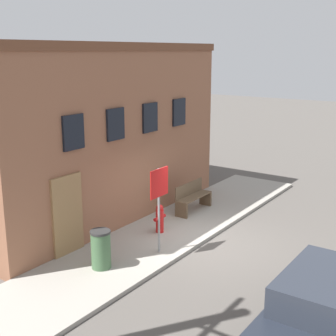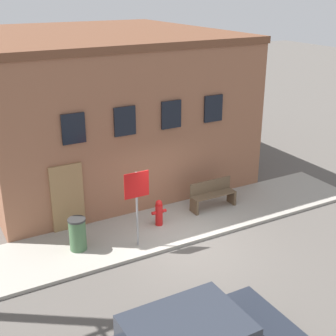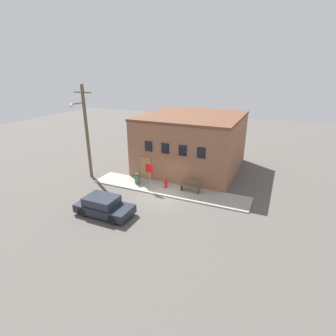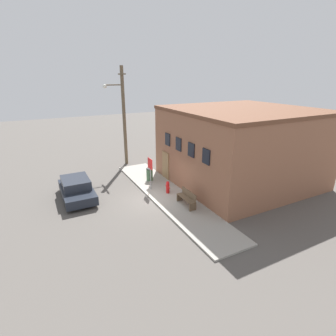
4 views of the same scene
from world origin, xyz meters
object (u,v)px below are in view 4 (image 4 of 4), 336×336
at_px(trash_bin, 150,174).
at_px(parked_car, 77,189).
at_px(fire_hydrant, 168,187).
at_px(stop_sign, 150,168).
at_px(utility_pole, 123,114).
at_px(bench, 187,198).

relative_size(trash_bin, parked_car, 0.24).
xyz_separation_m(fire_hydrant, stop_sign, (-1.10, -0.78, 1.18)).
distance_m(fire_hydrant, utility_pole, 8.64).
bearing_deg(bench, trash_bin, -175.40).
distance_m(fire_hydrant, bench, 2.15).
bearing_deg(parked_car, trash_bin, 94.63).
bearing_deg(fire_hydrant, utility_pole, -177.08).
height_order(stop_sign, trash_bin, stop_sign).
distance_m(bench, utility_pole, 10.58).
relative_size(stop_sign, trash_bin, 2.36).
relative_size(fire_hydrant, stop_sign, 0.37).
bearing_deg(trash_bin, utility_pole, -177.49).
bearing_deg(bench, fire_hydrant, -174.24).
height_order(trash_bin, parked_car, parked_car).
bearing_deg(fire_hydrant, stop_sign, -144.61).
bearing_deg(parked_car, bench, 52.91).
xyz_separation_m(trash_bin, parked_car, (0.44, -5.41, 0.06)).
relative_size(bench, parked_car, 0.39).
relative_size(fire_hydrant, utility_pole, 0.10).
xyz_separation_m(utility_pole, parked_car, (5.43, -5.19, -3.83)).
relative_size(trash_bin, utility_pole, 0.11).
relative_size(bench, utility_pole, 0.19).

